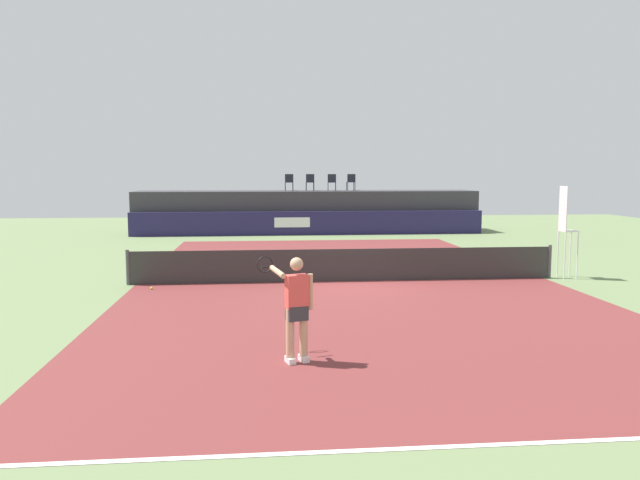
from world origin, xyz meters
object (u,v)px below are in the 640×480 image
at_px(tennis_player, 296,305).
at_px(spectator_chair_center, 332,182).
at_px(spectator_chair_far_left, 289,182).
at_px(tennis_ball, 152,288).
at_px(spectator_chair_right, 351,181).
at_px(net_post_far, 550,261).
at_px(spectator_chair_left, 310,181).
at_px(net_post_near, 128,267).
at_px(umpire_chair, 565,225).

bearing_deg(tennis_player, spectator_chair_center, 81.95).
height_order(spectator_chair_far_left, tennis_player, spectator_chair_far_left).
height_order(spectator_chair_center, tennis_ball, spectator_chair_center).
bearing_deg(spectator_chair_right, tennis_ball, -115.69).
bearing_deg(net_post_far, spectator_chair_left, 111.58).
relative_size(spectator_chair_center, spectator_chair_right, 1.00).
bearing_deg(net_post_near, spectator_chair_right, 60.94).
bearing_deg(tennis_ball, net_post_near, 134.98).
relative_size(spectator_chair_right, tennis_player, 0.50).
distance_m(tennis_player, tennis_ball, 7.70).
height_order(spectator_chair_right, tennis_ball, spectator_chair_right).
height_order(spectator_chair_right, tennis_player, spectator_chair_right).
height_order(umpire_chair, tennis_ball, umpire_chair).
xyz_separation_m(umpire_chair, tennis_ball, (-12.07, -0.78, -1.55)).
relative_size(spectator_chair_far_left, net_post_near, 0.89).
height_order(spectator_chair_far_left, spectator_chair_left, same).
height_order(tennis_player, tennis_ball, tennis_player).
relative_size(spectator_chair_far_left, net_post_far, 0.89).
xyz_separation_m(spectator_chair_far_left, tennis_player, (-0.92, -22.72, -1.73)).
distance_m(umpire_chair, tennis_player, 11.40).
height_order(spectator_chair_center, net_post_near, spectator_chair_center).
height_order(spectator_chair_center, tennis_player, spectator_chair_center).
distance_m(umpire_chair, net_post_near, 12.89).
bearing_deg(spectator_chair_right, umpire_chair, -74.75).
distance_m(net_post_far, tennis_player, 11.07).
bearing_deg(net_post_far, spectator_chair_center, 108.13).
xyz_separation_m(spectator_chair_center, tennis_player, (-3.18, -22.50, -1.73)).
distance_m(spectator_chair_far_left, tennis_player, 22.81).
relative_size(spectator_chair_right, tennis_ball, 13.06).
xyz_separation_m(spectator_chair_right, net_post_near, (-8.62, -15.51, -2.19)).
xyz_separation_m(umpire_chair, net_post_near, (-12.85, 0.01, -1.09)).
bearing_deg(spectator_chair_left, tennis_player, -95.13).
bearing_deg(tennis_ball, spectator_chair_far_left, 74.34).
distance_m(spectator_chair_left, spectator_chair_center, 1.18).
bearing_deg(net_post_far, umpire_chair, -0.65).
bearing_deg(tennis_ball, spectator_chair_right, 64.31).
bearing_deg(net_post_far, spectator_chair_right, 103.70).
height_order(net_post_far, tennis_ball, net_post_far).
xyz_separation_m(spectator_chair_far_left, spectator_chair_right, (3.37, 0.34, 0.00)).
bearing_deg(spectator_chair_far_left, umpire_chair, -63.40).
relative_size(net_post_near, tennis_player, 0.56).
distance_m(net_post_far, tennis_ball, 11.65).
bearing_deg(spectator_chair_left, spectator_chair_far_left, -176.33).
xyz_separation_m(umpire_chair, net_post_far, (-0.45, 0.01, -1.09)).
bearing_deg(spectator_chair_center, spectator_chair_far_left, 174.23).
bearing_deg(spectator_chair_center, net_post_far, -71.87).
height_order(spectator_chair_far_left, spectator_chair_center, same).
bearing_deg(spectator_chair_right, tennis_player, -100.54).
xyz_separation_m(spectator_chair_right, umpire_chair, (4.23, -15.52, -1.11)).
xyz_separation_m(spectator_chair_right, tennis_ball, (-7.84, -16.29, -2.66)).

